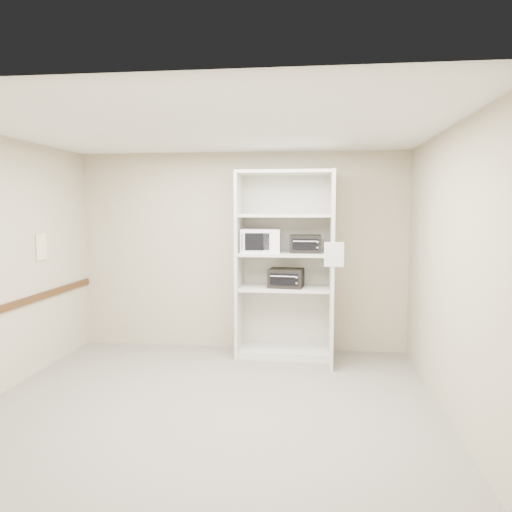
# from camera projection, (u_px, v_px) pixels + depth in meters

# --- Properties ---
(floor) EXTENTS (4.50, 4.00, 0.01)m
(floor) POSITION_uv_depth(u_px,v_px,m) (212.00, 402.00, 5.01)
(floor) COLOR slate
(floor) RESTS_ON ground
(ceiling) EXTENTS (4.50, 4.00, 0.01)m
(ceiling) POSITION_uv_depth(u_px,v_px,m) (210.00, 129.00, 4.75)
(ceiling) COLOR white
(wall_back) EXTENTS (4.50, 0.02, 2.70)m
(wall_back) POSITION_uv_depth(u_px,v_px,m) (241.00, 251.00, 6.86)
(wall_back) COLOR #BDB48D
(wall_back) RESTS_ON ground
(wall_front) EXTENTS (4.50, 0.02, 2.70)m
(wall_front) POSITION_uv_depth(u_px,v_px,m) (140.00, 310.00, 2.90)
(wall_front) COLOR #BDB48D
(wall_front) RESTS_ON ground
(wall_right) EXTENTS (0.02, 4.00, 2.70)m
(wall_right) POSITION_uv_depth(u_px,v_px,m) (449.00, 272.00, 4.62)
(wall_right) COLOR #BDB48D
(wall_right) RESTS_ON ground
(shelving_unit) EXTENTS (1.24, 0.92, 2.42)m
(shelving_unit) POSITION_uv_depth(u_px,v_px,m) (288.00, 271.00, 6.51)
(shelving_unit) COLOR silver
(shelving_unit) RESTS_ON floor
(microwave) EXTENTS (0.52, 0.40, 0.30)m
(microwave) POSITION_uv_depth(u_px,v_px,m) (261.00, 241.00, 6.48)
(microwave) COLOR white
(microwave) RESTS_ON shelving_unit
(toaster_oven_upper) EXTENTS (0.40, 0.31, 0.23)m
(toaster_oven_upper) POSITION_uv_depth(u_px,v_px,m) (305.00, 244.00, 6.44)
(toaster_oven_upper) COLOR black
(toaster_oven_upper) RESTS_ON shelving_unit
(toaster_oven_lower) EXTENTS (0.47, 0.38, 0.24)m
(toaster_oven_lower) POSITION_uv_depth(u_px,v_px,m) (286.00, 278.00, 6.46)
(toaster_oven_lower) COLOR black
(toaster_oven_lower) RESTS_ON shelving_unit
(paper_sign) EXTENTS (0.22, 0.01, 0.28)m
(paper_sign) POSITION_uv_depth(u_px,v_px,m) (334.00, 255.00, 5.79)
(paper_sign) COLOR white
(paper_sign) RESTS_ON shelving_unit
(chair_rail) EXTENTS (0.04, 3.98, 0.08)m
(chair_rail) POSITION_uv_depth(u_px,v_px,m) (1.00, 309.00, 5.19)
(chair_rail) COLOR #3A210C
(chair_rail) RESTS_ON wall_left
(wall_poster) EXTENTS (0.01, 0.22, 0.31)m
(wall_poster) POSITION_uv_depth(u_px,v_px,m) (41.00, 247.00, 5.95)
(wall_poster) COLOR white
(wall_poster) RESTS_ON wall_left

